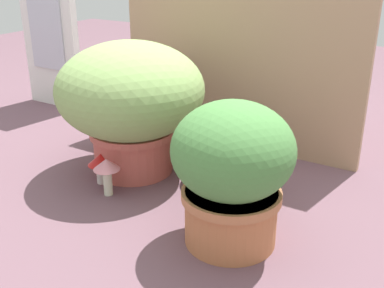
# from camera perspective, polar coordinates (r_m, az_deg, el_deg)

# --- Properties ---
(ground_plane) EXTENTS (6.00, 6.00, 0.00)m
(ground_plane) POSITION_cam_1_polar(r_m,az_deg,el_deg) (1.60, -4.76, -5.80)
(ground_plane) COLOR #664853
(cardboard_backdrop) EXTENTS (1.01, 0.03, 0.79)m
(cardboard_backdrop) POSITION_cam_1_polar(r_m,az_deg,el_deg) (1.87, 5.36, 11.32)
(cardboard_backdrop) COLOR tan
(cardboard_backdrop) RESTS_ON ground
(window_panel_white) EXTENTS (0.34, 0.05, 0.83)m
(window_panel_white) POSITION_cam_1_polar(r_m,az_deg,el_deg) (2.49, -16.71, 13.84)
(window_panel_white) COLOR white
(window_panel_white) RESTS_ON ground
(grass_planter) EXTENTS (0.51, 0.51, 0.47)m
(grass_planter) POSITION_cam_1_polar(r_m,az_deg,el_deg) (1.66, -7.30, 5.39)
(grass_planter) COLOR #C05A4F
(grass_planter) RESTS_ON ground
(leafy_planter) EXTENTS (0.32, 0.32, 0.40)m
(leafy_planter) POSITION_cam_1_polar(r_m,az_deg,el_deg) (1.25, 4.81, -3.05)
(leafy_planter) COLOR #B86D43
(leafy_planter) RESTS_ON ground
(cat) EXTENTS (0.37, 0.23, 0.32)m
(cat) POSITION_cam_1_polar(r_m,az_deg,el_deg) (1.59, 4.28, -1.10)
(cat) COLOR #5E5F4F
(cat) RESTS_ON ground
(mushroom_ornament_pink) EXTENTS (0.09, 0.09, 0.13)m
(mushroom_ornament_pink) POSITION_cam_1_polar(r_m,az_deg,el_deg) (1.56, -10.11, -2.83)
(mushroom_ornament_pink) COLOR silver
(mushroom_ornament_pink) RESTS_ON ground
(mushroom_ornament_red) EXTENTS (0.09, 0.09, 0.11)m
(mushroom_ornament_red) POSITION_cam_1_polar(r_m,az_deg,el_deg) (1.65, -10.78, -2.16)
(mushroom_ornament_red) COLOR silver
(mushroom_ornament_red) RESTS_ON ground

